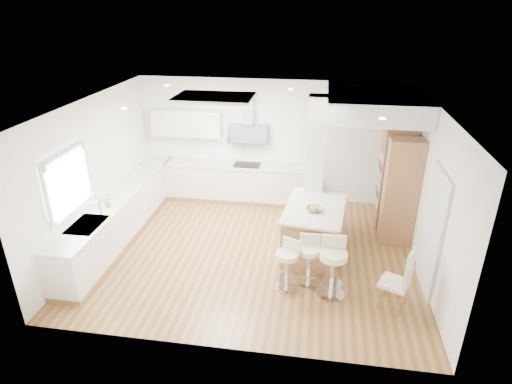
% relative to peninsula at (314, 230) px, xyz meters
% --- Properties ---
extents(ground, '(6.00, 6.00, 0.00)m').
position_rel_peninsula_xyz_m(ground, '(-1.11, -0.16, -0.48)').
color(ground, olive).
rests_on(ground, ground).
extents(ceiling, '(6.00, 5.00, 0.02)m').
position_rel_peninsula_xyz_m(ceiling, '(-1.11, -0.16, -0.48)').
color(ceiling, white).
rests_on(ceiling, ground).
extents(wall_back, '(6.00, 0.04, 2.80)m').
position_rel_peninsula_xyz_m(wall_back, '(-1.11, 2.34, 0.92)').
color(wall_back, white).
rests_on(wall_back, ground).
extents(wall_left, '(0.04, 5.00, 2.80)m').
position_rel_peninsula_xyz_m(wall_left, '(-4.11, -0.16, 0.92)').
color(wall_left, white).
rests_on(wall_left, ground).
extents(wall_right, '(0.04, 5.00, 2.80)m').
position_rel_peninsula_xyz_m(wall_right, '(1.89, -0.16, 0.92)').
color(wall_right, white).
rests_on(wall_right, ground).
extents(skylight, '(4.10, 2.10, 0.06)m').
position_rel_peninsula_xyz_m(skylight, '(-1.90, 0.44, 2.29)').
color(skylight, silver).
rests_on(skylight, ground).
extents(window_left, '(0.06, 1.28, 1.07)m').
position_rel_peninsula_xyz_m(window_left, '(-4.06, -1.06, 1.21)').
color(window_left, white).
rests_on(window_left, ground).
extents(doorway_right, '(0.05, 1.00, 2.10)m').
position_rel_peninsula_xyz_m(doorway_right, '(1.86, -0.76, 0.52)').
color(doorway_right, '#443B35').
rests_on(doorway_right, ground).
extents(counter_left, '(0.63, 4.50, 1.35)m').
position_rel_peninsula_xyz_m(counter_left, '(-3.81, 0.07, -0.02)').
color(counter_left, '#A06F44').
rests_on(counter_left, ground).
extents(counter_back, '(3.62, 0.63, 2.50)m').
position_rel_peninsula_xyz_m(counter_back, '(-2.02, 2.07, 0.21)').
color(counter_back, '#A06F44').
rests_on(counter_back, ground).
extents(pillar, '(0.35, 0.35, 2.80)m').
position_rel_peninsula_xyz_m(pillar, '(-0.06, 0.79, 0.92)').
color(pillar, silver).
rests_on(pillar, ground).
extents(soffit, '(1.78, 2.20, 0.40)m').
position_rel_peninsula_xyz_m(soffit, '(0.99, 1.24, 2.12)').
color(soffit, white).
rests_on(soffit, ground).
extents(oven_column, '(0.63, 1.21, 2.10)m').
position_rel_peninsula_xyz_m(oven_column, '(1.57, 1.07, 0.57)').
color(oven_column, '#A06F44').
rests_on(oven_column, ground).
extents(peninsula, '(1.20, 1.67, 1.03)m').
position_rel_peninsula_xyz_m(peninsula, '(0.00, 0.00, 0.00)').
color(peninsula, '#A06F44').
rests_on(peninsula, ground).
extents(bar_stool_a, '(0.52, 0.52, 0.87)m').
position_rel_peninsula_xyz_m(bar_stool_a, '(-0.38, -1.16, 0.00)').
color(bar_stool_a, silver).
rests_on(bar_stool_a, ground).
extents(bar_stool_b, '(0.41, 0.41, 0.88)m').
position_rel_peninsula_xyz_m(bar_stool_b, '(-0.05, -0.97, 0.01)').
color(bar_stool_b, silver).
rests_on(bar_stool_b, ground).
extents(bar_stool_c, '(0.47, 0.47, 1.01)m').
position_rel_peninsula_xyz_m(bar_stool_c, '(0.33, -1.23, 0.09)').
color(bar_stool_c, silver).
rests_on(bar_stool_c, ground).
extents(dining_chair, '(0.54, 0.54, 1.06)m').
position_rel_peninsula_xyz_m(dining_chair, '(1.35, -1.42, 0.08)').
color(dining_chair, beige).
rests_on(dining_chair, ground).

